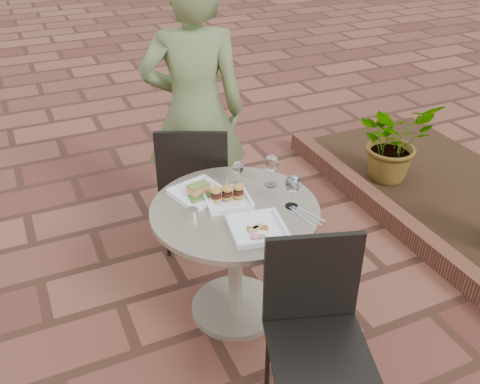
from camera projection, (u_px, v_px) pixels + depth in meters
name	position (u px, v px, depth m)	size (l,w,h in m)	color
ground	(209.00, 329.00, 3.07)	(60.00, 60.00, 0.00)	brown
cafe_table	(235.00, 245.00, 2.95)	(0.90, 0.90, 0.73)	gray
chair_far	(194.00, 179.00, 3.44)	(0.58, 0.58, 0.93)	black
chair_near	(315.00, 318.00, 2.38)	(0.55, 0.55, 0.93)	black
diner	(195.00, 113.00, 3.42)	(0.67, 0.44, 1.82)	#5B6C3B
plate_salmon	(199.00, 193.00, 2.91)	(0.32, 0.32, 0.07)	white
plate_sliders	(227.00, 196.00, 2.85)	(0.27, 0.27, 0.15)	white
plate_tuna	(257.00, 228.00, 2.63)	(0.31, 0.31, 0.03)	white
wine_glass_right	(293.00, 185.00, 2.76)	(0.08, 0.08, 0.19)	white
wine_glass_mid	(238.00, 168.00, 2.97)	(0.06, 0.06, 0.15)	white
wine_glass_far	(271.00, 164.00, 2.95)	(0.08, 0.08, 0.19)	white
steel_ramekin	(192.00, 213.00, 2.74)	(0.06, 0.06, 0.04)	silver
cutlery_set	(307.00, 215.00, 2.75)	(0.10, 0.22, 0.00)	silver
planter_curb	(401.00, 224.00, 3.82)	(0.12, 3.00, 0.15)	brown
mulch_bed	(473.00, 207.00, 4.09)	(1.30, 3.00, 0.06)	black
potted_plant_a	(394.00, 140.00, 4.26)	(0.60, 0.52, 0.67)	#33662D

